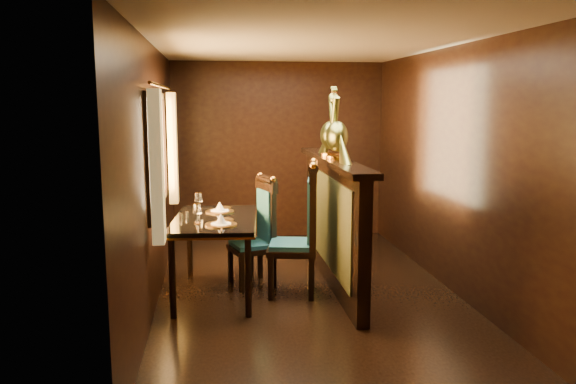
{
  "coord_description": "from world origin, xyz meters",
  "views": [
    {
      "loc": [
        -0.93,
        -5.46,
        1.94
      ],
      "look_at": [
        -0.15,
        0.33,
        1.0
      ],
      "focal_mm": 35.0,
      "sensor_mm": 36.0,
      "label": 1
    }
  ],
  "objects_px": {
    "dining_table": "(215,225)",
    "peacock_left": "(337,123)",
    "peacock_right": "(331,123)",
    "chair_right": "(261,228)",
    "chair_left": "(305,225)"
  },
  "relations": [
    {
      "from": "peacock_left",
      "to": "peacock_right",
      "type": "relative_size",
      "value": 1.03
    },
    {
      "from": "dining_table",
      "to": "chair_right",
      "type": "xyz_separation_m",
      "value": [
        0.48,
        0.3,
        -0.11
      ]
    },
    {
      "from": "chair_right",
      "to": "peacock_left",
      "type": "distance_m",
      "value": 1.37
    },
    {
      "from": "dining_table",
      "to": "peacock_left",
      "type": "bearing_deg",
      "value": 8.82
    },
    {
      "from": "dining_table",
      "to": "chair_left",
      "type": "distance_m",
      "value": 0.9
    },
    {
      "from": "peacock_right",
      "to": "dining_table",
      "type": "bearing_deg",
      "value": -162.05
    },
    {
      "from": "chair_right",
      "to": "dining_table",
      "type": "bearing_deg",
      "value": -165.33
    },
    {
      "from": "peacock_right",
      "to": "peacock_left",
      "type": "bearing_deg",
      "value": -90.0
    },
    {
      "from": "dining_table",
      "to": "peacock_right",
      "type": "bearing_deg",
      "value": 22.94
    },
    {
      "from": "peacock_left",
      "to": "chair_left",
      "type": "bearing_deg",
      "value": -154.72
    },
    {
      "from": "dining_table",
      "to": "peacock_right",
      "type": "relative_size",
      "value": 1.98
    },
    {
      "from": "dining_table",
      "to": "peacock_left",
      "type": "relative_size",
      "value": 1.92
    },
    {
      "from": "dining_table",
      "to": "peacock_left",
      "type": "height_order",
      "value": "peacock_left"
    },
    {
      "from": "peacock_left",
      "to": "peacock_right",
      "type": "height_order",
      "value": "peacock_left"
    },
    {
      "from": "chair_left",
      "to": "dining_table",
      "type": "bearing_deg",
      "value": -174.3
    }
  ]
}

